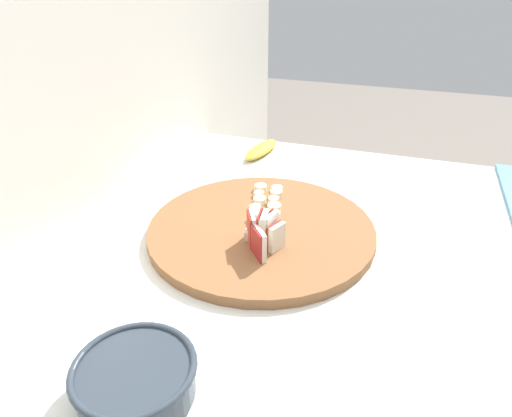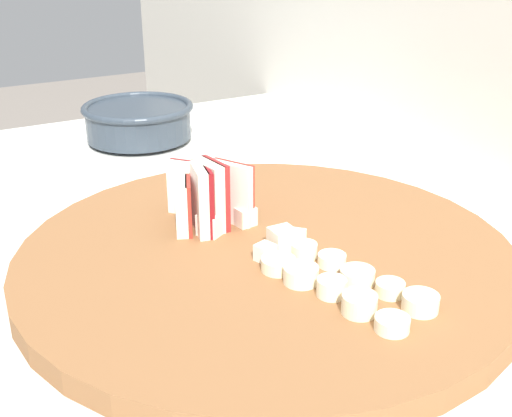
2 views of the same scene
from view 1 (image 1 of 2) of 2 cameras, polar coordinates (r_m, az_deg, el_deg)
The scene contains 8 objects.
tiled_countertop at distance 1.22m, azimuth 4.68°, elevation -23.34°, with size 1.10×0.88×0.93m.
tile_backsplash at distance 1.20m, azimuth -16.92°, elevation -10.36°, with size 2.40×0.04×1.37m, color silver.
cutting_board at distance 0.94m, azimuth 0.65°, elevation -2.69°, with size 0.46×0.46×0.02m, color brown.
apple_wedge_fan at distance 0.85m, azimuth 0.95°, elevation -3.04°, with size 0.09×0.08×0.07m.
apple_dice_pile at distance 0.92m, azimuth 0.54°, elevation -2.01°, with size 0.10×0.08×0.02m.
banana_slice_rows at distance 1.02m, azimuth 1.43°, elevation 1.00°, with size 0.15×0.09×0.02m.
ceramic_bowl at distance 0.64m, azimuth -14.63°, elevation -19.61°, with size 0.16×0.16×0.06m.
banana_peel at distance 1.33m, azimuth 0.64°, elevation 7.28°, with size 0.17×0.05×0.02m, color gold.
Camera 1 is at (-0.73, -0.15, 1.42)m, focal length 32.46 mm.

